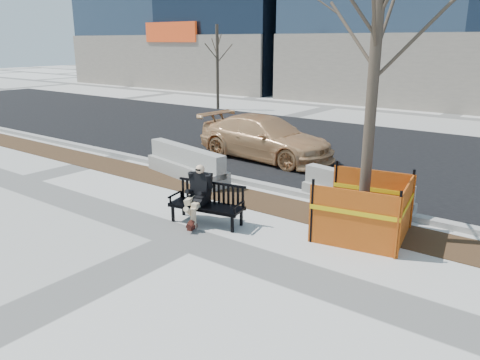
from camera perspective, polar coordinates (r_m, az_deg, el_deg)
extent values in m
plane|color=beige|center=(9.11, -6.37, -7.00)|extent=(120.00, 120.00, 0.00)
cube|color=#47301C|center=(11.00, 2.93, -2.69)|extent=(40.00, 1.20, 0.02)
cube|color=black|center=(16.32, 15.26, 3.10)|extent=(60.00, 10.40, 0.01)
cube|color=#9E9B93|center=(11.74, 5.53, -1.22)|extent=(60.00, 0.25, 0.12)
imported|color=tan|center=(15.12, 3.03, 2.61)|extent=(4.71, 2.18, 1.33)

